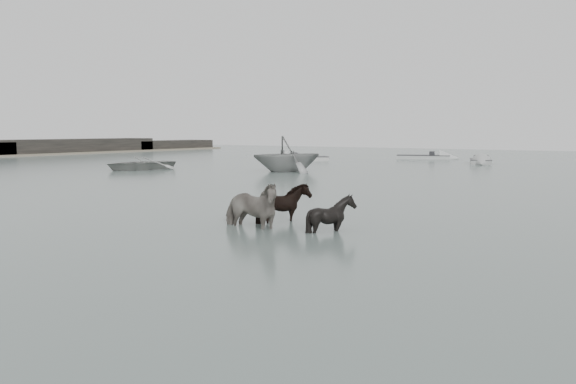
% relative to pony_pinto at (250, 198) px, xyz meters
% --- Properties ---
extents(ground, '(140.00, 140.00, 0.00)m').
position_rel_pony_pinto_xyz_m(ground, '(0.76, -0.01, -0.86)').
color(ground, '#505F57').
rests_on(ground, ground).
extents(pony_pinto, '(2.05, 0.96, 1.72)m').
position_rel_pony_pinto_xyz_m(pony_pinto, '(0.00, 0.00, 0.00)').
color(pony_pinto, black).
rests_on(pony_pinto, ground).
extents(pony_dark, '(1.24, 1.44, 1.42)m').
position_rel_pony_pinto_xyz_m(pony_dark, '(0.26, 1.32, -0.15)').
color(pony_dark, black).
rests_on(pony_dark, ground).
extents(pony_black, '(1.49, 1.39, 1.35)m').
position_rel_pony_pinto_xyz_m(pony_black, '(2.13, 0.84, -0.19)').
color(pony_black, black).
rests_on(pony_black, ground).
extents(rowboat_lead, '(4.59, 5.63, 1.02)m').
position_rel_pony_pinto_xyz_m(rowboat_lead, '(-20.85, 14.53, -0.35)').
color(rowboat_lead, '#A1A19D').
rests_on(rowboat_lead, ground).
extents(rowboat_trail, '(5.96, 6.17, 2.49)m').
position_rel_pony_pinto_xyz_m(rowboat_trail, '(-11.21, 18.65, 0.38)').
color(rowboat_trail, gray).
rests_on(rowboat_trail, ground).
extents(skiff_outer, '(5.88, 5.37, 0.75)m').
position_rel_pony_pinto_xyz_m(skiff_outer, '(-17.54, 30.64, -0.49)').
color(skiff_outer, '#B2B2AD').
rests_on(skiff_outer, ground).
extents(skiff_mid, '(2.94, 5.20, 0.75)m').
position_rel_pony_pinto_xyz_m(skiff_mid, '(-2.82, 34.61, -0.49)').
color(skiff_mid, '#959795').
rests_on(skiff_mid, ground).
extents(skiff_far, '(6.96, 3.71, 0.75)m').
position_rel_pony_pinto_xyz_m(skiff_far, '(-9.50, 39.52, -0.49)').
color(skiff_far, '#ADB0AD').
rests_on(skiff_far, ground).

